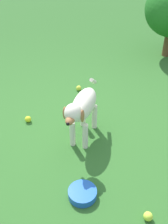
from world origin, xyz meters
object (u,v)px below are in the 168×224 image
Objects in this scene: tennis_ball_2 at (79,88)px; dog at (82,108)px; tennis_ball_4 at (28,119)px; water_bowl at (82,193)px; tennis_ball_1 at (148,216)px.

dog is at bearing 22.26° from tennis_ball_2.
tennis_ball_2 is 1.00× the size of tennis_ball_4.
tennis_ball_4 is at bearing -129.40° from water_bowl.
water_bowl is (0.64, 0.22, -0.33)m from dog.
tennis_ball_4 is (0.80, -0.28, 0.00)m from tennis_ball_2.
tennis_ball_1 and tennis_ball_2 have the same top height.
dog is at bearing 84.04° from tennis_ball_4.
dog reaches higher than water_bowl.
tennis_ball_1 is 0.50m from water_bowl.
tennis_ball_1 reaches higher than water_bowl.
tennis_ball_2 is at bearing -145.03° from tennis_ball_1.
tennis_ball_2 and tennis_ball_4 have the same top height.
tennis_ball_1 is 1.87m from tennis_ball_2.
water_bowl is at bearing 50.60° from tennis_ball_4.
tennis_ball_1 and tennis_ball_4 have the same top height.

